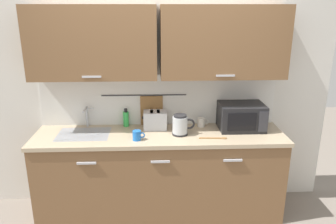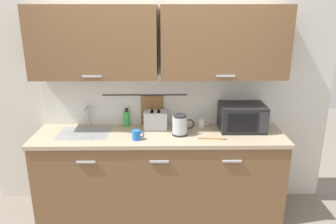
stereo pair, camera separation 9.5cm
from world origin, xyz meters
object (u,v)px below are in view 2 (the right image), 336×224
at_px(microwave, 242,117).
at_px(mug_near_sink, 137,135).
at_px(mug_by_kettle, 202,123).
at_px(wooden_spoon, 216,139).
at_px(dish_soap_bottle, 127,118).
at_px(electric_kettle, 180,125).
at_px(toaster, 155,120).

height_order(microwave, mug_near_sink, microwave).
xyz_separation_m(mug_by_kettle, wooden_spoon, (0.10, -0.35, -0.04)).
bearing_deg(wooden_spoon, microwave, 40.96).
height_order(dish_soap_bottle, mug_near_sink, dish_soap_bottle).
relative_size(electric_kettle, mug_by_kettle, 1.89).
bearing_deg(wooden_spoon, mug_by_kettle, 106.29).
relative_size(electric_kettle, toaster, 0.89).
height_order(electric_kettle, mug_near_sink, electric_kettle).
distance_m(mug_by_kettle, wooden_spoon, 0.36).
bearing_deg(mug_by_kettle, dish_soap_bottle, 176.84).
height_order(microwave, wooden_spoon, microwave).
distance_m(microwave, mug_by_kettle, 0.42).
xyz_separation_m(microwave, toaster, (-0.90, 0.04, -0.04)).
relative_size(electric_kettle, mug_near_sink, 1.89).
xyz_separation_m(microwave, dish_soap_bottle, (-1.21, 0.13, -0.05)).
relative_size(electric_kettle, wooden_spoon, 0.82).
relative_size(toaster, mug_by_kettle, 2.13).
xyz_separation_m(dish_soap_bottle, toaster, (0.31, -0.09, 0.01)).
xyz_separation_m(microwave, mug_by_kettle, (-0.40, 0.08, -0.09)).
distance_m(microwave, wooden_spoon, 0.42).
relative_size(dish_soap_bottle, toaster, 0.77).
xyz_separation_m(mug_near_sink, mug_by_kettle, (0.67, 0.35, 0.00)).
xyz_separation_m(toaster, mug_by_kettle, (0.50, 0.04, -0.05)).
height_order(toaster, wooden_spoon, toaster).
height_order(dish_soap_bottle, wooden_spoon, dish_soap_bottle).
relative_size(mug_near_sink, wooden_spoon, 0.43).
bearing_deg(mug_by_kettle, mug_near_sink, -152.56).
bearing_deg(microwave, toaster, 177.39).
xyz_separation_m(toaster, wooden_spoon, (0.60, -0.30, -0.09)).
bearing_deg(electric_kettle, dish_soap_bottle, 154.64).
height_order(mug_near_sink, toaster, toaster).
bearing_deg(dish_soap_bottle, mug_by_kettle, -3.16).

